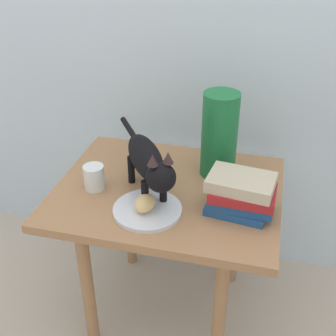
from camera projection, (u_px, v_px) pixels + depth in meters
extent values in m
plane|color=#B2A899|center=(168.00, 307.00, 1.78)|extent=(6.00, 6.00, 0.00)
cube|color=silver|center=(197.00, 7.00, 1.56)|extent=(4.00, 0.04, 2.20)
cube|color=#9E724C|center=(168.00, 192.00, 1.48)|extent=(0.76, 0.61, 0.03)
cylinder|color=#9E724C|center=(88.00, 290.00, 1.49)|extent=(0.04, 0.04, 0.56)
cylinder|color=#9E724C|center=(219.00, 316.00, 1.40)|extent=(0.04, 0.04, 0.56)
cylinder|color=#9E724C|center=(130.00, 212.00, 1.87)|extent=(0.04, 0.04, 0.56)
cylinder|color=#9E724C|center=(235.00, 228.00, 1.77)|extent=(0.04, 0.04, 0.56)
cylinder|color=silver|center=(148.00, 210.00, 1.35)|extent=(0.22, 0.22, 0.01)
ellipsoid|color=#E0BC7A|center=(145.00, 203.00, 1.33)|extent=(0.07, 0.09, 0.05)
cylinder|color=black|center=(163.00, 191.00, 1.37)|extent=(0.02, 0.02, 0.10)
cylinder|color=black|center=(145.00, 195.00, 1.35)|extent=(0.02, 0.02, 0.10)
cylinder|color=black|center=(148.00, 166.00, 1.50)|extent=(0.02, 0.02, 0.10)
cylinder|color=black|center=(131.00, 170.00, 1.48)|extent=(0.02, 0.02, 0.10)
ellipsoid|color=black|center=(146.00, 157.00, 1.38)|extent=(0.22, 0.27, 0.11)
sphere|color=black|center=(161.00, 177.00, 1.25)|extent=(0.09, 0.09, 0.09)
cone|color=#332224|center=(168.00, 157.00, 1.23)|extent=(0.03, 0.03, 0.03)
cone|color=#332224|center=(153.00, 160.00, 1.22)|extent=(0.03, 0.03, 0.03)
cylinder|color=black|center=(129.00, 128.00, 1.54)|extent=(0.11, 0.14, 0.02)
cube|color=#1E4C8C|center=(237.00, 207.00, 1.36)|extent=(0.20, 0.15, 0.02)
cube|color=#1E4C8C|center=(242.00, 200.00, 1.34)|extent=(0.20, 0.14, 0.03)
cube|color=maroon|center=(243.00, 193.00, 1.32)|extent=(0.20, 0.14, 0.03)
cube|color=#BCB299|center=(241.00, 182.00, 1.31)|extent=(0.21, 0.16, 0.04)
cylinder|color=#196B38|center=(219.00, 135.00, 1.48)|extent=(0.12, 0.12, 0.30)
cylinder|color=silver|center=(94.00, 177.00, 1.45)|extent=(0.07, 0.07, 0.08)
cylinder|color=silver|center=(95.00, 182.00, 1.46)|extent=(0.06, 0.06, 0.04)
cube|color=black|center=(148.00, 159.00, 1.62)|extent=(0.15, 0.12, 0.02)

